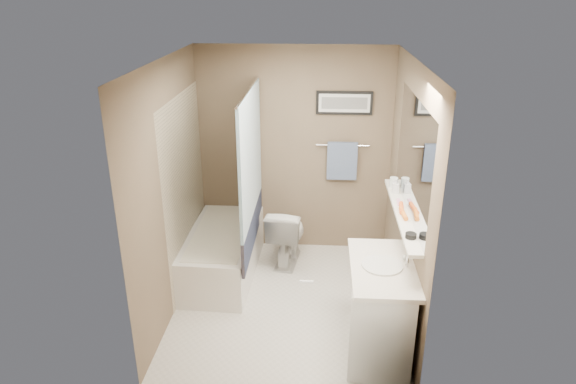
# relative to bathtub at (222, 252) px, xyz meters

# --- Properties ---
(ground) EXTENTS (2.50, 2.50, 0.00)m
(ground) POSITION_rel_bathtub_xyz_m (0.75, -0.54, -0.25)
(ground) COLOR silver
(ground) RESTS_ON ground
(ceiling) EXTENTS (2.20, 2.50, 0.04)m
(ceiling) POSITION_rel_bathtub_xyz_m (0.75, -0.54, 2.13)
(ceiling) COLOR white
(ceiling) RESTS_ON wall_back
(wall_back) EXTENTS (2.20, 0.04, 2.40)m
(wall_back) POSITION_rel_bathtub_xyz_m (0.75, 0.69, 0.95)
(wall_back) COLOR brown
(wall_back) RESTS_ON ground
(wall_front) EXTENTS (2.20, 0.04, 2.40)m
(wall_front) POSITION_rel_bathtub_xyz_m (0.75, -1.77, 0.95)
(wall_front) COLOR brown
(wall_front) RESTS_ON ground
(wall_left) EXTENTS (0.04, 2.50, 2.40)m
(wall_left) POSITION_rel_bathtub_xyz_m (-0.33, -0.54, 0.95)
(wall_left) COLOR brown
(wall_left) RESTS_ON ground
(wall_right) EXTENTS (0.04, 2.50, 2.40)m
(wall_right) POSITION_rel_bathtub_xyz_m (1.83, -0.54, 0.95)
(wall_right) COLOR brown
(wall_right) RESTS_ON ground
(tile_surround) EXTENTS (0.02, 1.55, 2.00)m
(tile_surround) POSITION_rel_bathtub_xyz_m (-0.34, -0.04, 0.75)
(tile_surround) COLOR tan
(tile_surround) RESTS_ON wall_left
(curtain_rod) EXTENTS (0.02, 1.55, 0.02)m
(curtain_rod) POSITION_rel_bathtub_xyz_m (0.35, -0.04, 1.80)
(curtain_rod) COLOR silver
(curtain_rod) RESTS_ON wall_left
(curtain_upper) EXTENTS (0.03, 1.45, 1.28)m
(curtain_upper) POSITION_rel_bathtub_xyz_m (0.35, -0.04, 1.15)
(curtain_upper) COLOR white
(curtain_upper) RESTS_ON curtain_rod
(curtain_lower) EXTENTS (0.03, 1.45, 0.36)m
(curtain_lower) POSITION_rel_bathtub_xyz_m (0.35, -0.04, 0.33)
(curtain_lower) COLOR #272E49
(curtain_lower) RESTS_ON curtain_rod
(mirror) EXTENTS (0.02, 1.60, 1.00)m
(mirror) POSITION_rel_bathtub_xyz_m (1.84, -0.69, 1.37)
(mirror) COLOR silver
(mirror) RESTS_ON wall_right
(shelf) EXTENTS (0.12, 1.60, 0.03)m
(shelf) POSITION_rel_bathtub_xyz_m (1.79, -0.69, 0.85)
(shelf) COLOR silver
(shelf) RESTS_ON wall_right
(towel_bar) EXTENTS (0.60, 0.02, 0.02)m
(towel_bar) POSITION_rel_bathtub_xyz_m (1.30, 0.67, 1.05)
(towel_bar) COLOR silver
(towel_bar) RESTS_ON wall_back
(towel) EXTENTS (0.34, 0.05, 0.44)m
(towel) POSITION_rel_bathtub_xyz_m (1.30, 0.65, 0.87)
(towel) COLOR #8196BB
(towel) RESTS_ON towel_bar
(art_frame) EXTENTS (0.62, 0.02, 0.26)m
(art_frame) POSITION_rel_bathtub_xyz_m (1.30, 0.69, 1.53)
(art_frame) COLOR black
(art_frame) RESTS_ON wall_back
(art_mat) EXTENTS (0.56, 0.00, 0.20)m
(art_mat) POSITION_rel_bathtub_xyz_m (1.30, 0.67, 1.53)
(art_mat) COLOR white
(art_mat) RESTS_ON art_frame
(art_image) EXTENTS (0.50, 0.00, 0.13)m
(art_image) POSITION_rel_bathtub_xyz_m (1.30, 0.67, 1.53)
(art_image) COLOR #595959
(art_image) RESTS_ON art_mat
(door) EXTENTS (0.80, 0.02, 2.00)m
(door) POSITION_rel_bathtub_xyz_m (1.30, -1.79, 0.75)
(door) COLOR silver
(door) RESTS_ON wall_front
(door_handle) EXTENTS (0.10, 0.02, 0.02)m
(door_handle) POSITION_rel_bathtub_xyz_m (0.97, -1.73, 0.75)
(door_handle) COLOR silver
(door_handle) RESTS_ON door
(bathtub) EXTENTS (0.75, 1.52, 0.50)m
(bathtub) POSITION_rel_bathtub_xyz_m (0.00, 0.00, 0.00)
(bathtub) COLOR white
(bathtub) RESTS_ON ground
(tub_rim) EXTENTS (0.56, 1.36, 0.02)m
(tub_rim) POSITION_rel_bathtub_xyz_m (-0.00, 0.00, 0.25)
(tub_rim) COLOR silver
(tub_rim) RESTS_ON bathtub
(toilet) EXTENTS (0.47, 0.72, 0.69)m
(toilet) POSITION_rel_bathtub_xyz_m (0.69, 0.30, 0.09)
(toilet) COLOR silver
(toilet) RESTS_ON ground
(vanity) EXTENTS (0.58, 0.94, 0.80)m
(vanity) POSITION_rel_bathtub_xyz_m (1.60, -1.19, 0.15)
(vanity) COLOR white
(vanity) RESTS_ON ground
(countertop) EXTENTS (0.54, 0.96, 0.04)m
(countertop) POSITION_rel_bathtub_xyz_m (1.59, -1.19, 0.57)
(countertop) COLOR silver
(countertop) RESTS_ON vanity
(sink_basin) EXTENTS (0.34, 0.34, 0.01)m
(sink_basin) POSITION_rel_bathtub_xyz_m (1.58, -1.19, 0.60)
(sink_basin) COLOR silver
(sink_basin) RESTS_ON countertop
(faucet_spout) EXTENTS (0.02, 0.02, 0.10)m
(faucet_spout) POSITION_rel_bathtub_xyz_m (1.78, -1.19, 0.64)
(faucet_spout) COLOR silver
(faucet_spout) RESTS_ON countertop
(faucet_knob) EXTENTS (0.05, 0.05, 0.05)m
(faucet_knob) POSITION_rel_bathtub_xyz_m (1.78, -1.09, 0.62)
(faucet_knob) COLOR silver
(faucet_knob) RESTS_ON countertop
(candle_bowl_near) EXTENTS (0.09, 0.09, 0.04)m
(candle_bowl_near) POSITION_rel_bathtub_xyz_m (1.79, -1.21, 0.89)
(candle_bowl_near) COLOR black
(candle_bowl_near) RESTS_ON shelf
(hair_brush_front) EXTENTS (0.06, 0.22, 0.04)m
(hair_brush_front) POSITION_rel_bathtub_xyz_m (1.79, -0.79, 0.89)
(hair_brush_front) COLOR orange
(hair_brush_front) RESTS_ON shelf
(hair_brush_back) EXTENTS (0.06, 0.22, 0.04)m
(hair_brush_back) POSITION_rel_bathtub_xyz_m (1.79, -0.67, 0.89)
(hair_brush_back) COLOR #EB5A21
(hair_brush_back) RESTS_ON shelf
(pink_comb) EXTENTS (0.04, 0.16, 0.01)m
(pink_comb) POSITION_rel_bathtub_xyz_m (1.79, -0.50, 0.87)
(pink_comb) COLOR pink
(pink_comb) RESTS_ON shelf
(glass_jar) EXTENTS (0.08, 0.08, 0.10)m
(glass_jar) POSITION_rel_bathtub_xyz_m (1.79, -0.11, 0.92)
(glass_jar) COLOR white
(glass_jar) RESTS_ON shelf
(soap_bottle) EXTENTS (0.07, 0.07, 0.14)m
(soap_bottle) POSITION_rel_bathtub_xyz_m (1.79, -0.25, 0.93)
(soap_bottle) COLOR #999999
(soap_bottle) RESTS_ON shelf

